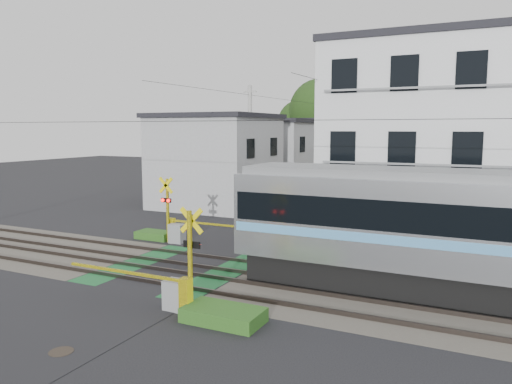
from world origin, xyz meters
The scene contains 12 objects.
ground centered at (0.00, 0.00, 0.00)m, with size 120.00×120.00×0.00m, color black.
track_bed centered at (0.00, 0.00, 0.04)m, with size 120.00×120.00×0.14m.
crossing_signal_near centered at (2.59, -3.65, 0.71)m, with size 4.74×0.65×3.09m.
crossing_signal_far centered at (-2.59, 3.65, 0.71)m, with size 4.74×0.65×3.09m.
apartment_block centered at (8.50, 9.49, 4.66)m, with size 10.20×8.36×9.30m.
houses_row centered at (0.25, 25.92, 3.24)m, with size 22.07×31.35×6.80m.
tree_hill centered at (-0.35, 48.46, 6.08)m, with size 40.00×13.54×11.87m.
catenary centered at (6.00, 0.03, 3.70)m, with size 60.00×5.04×7.00m.
utility_poles centered at (-1.05, 23.01, 4.08)m, with size 7.90×42.00×8.00m.
pedestrian centered at (-0.59, 31.81, 0.92)m, with size 0.67×0.44×1.83m, color #292731.
manhole_cover centered at (1.64, -7.14, 0.01)m, with size 0.58×0.58×0.02m, color #2D261E.
weed_patches centered at (1.76, -0.09, 0.18)m, with size 10.25×8.80×0.40m.
Camera 1 is at (10.79, -15.29, 5.31)m, focal length 35.00 mm.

